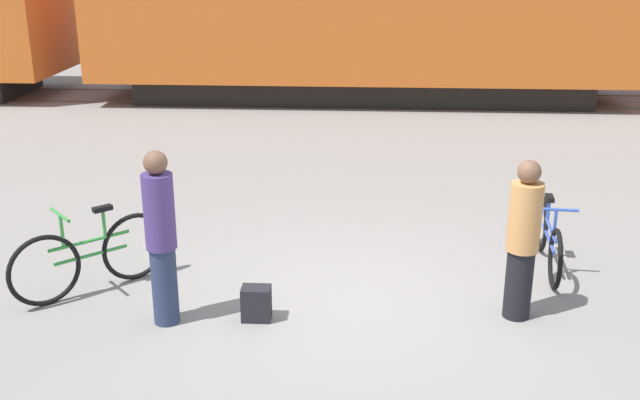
{
  "coord_description": "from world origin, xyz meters",
  "views": [
    {
      "loc": [
        0.09,
        -6.9,
        3.5
      ],
      "look_at": [
        -0.33,
        -0.05,
        1.1
      ],
      "focal_mm": 42.0,
      "sensor_mm": 36.0,
      "label": 1
    }
  ],
  "objects_px": {
    "backpack": "(256,303)",
    "person_in_tan": "(523,240)",
    "person_in_purple": "(161,237)",
    "bicycle_blue": "(548,239)",
    "bicycle_green": "(91,256)"
  },
  "relations": [
    {
      "from": "backpack",
      "to": "person_in_tan",
      "type": "bearing_deg",
      "value": 4.89
    },
    {
      "from": "person_in_tan",
      "to": "backpack",
      "type": "relative_size",
      "value": 4.68
    },
    {
      "from": "person_in_purple",
      "to": "person_in_tan",
      "type": "height_order",
      "value": "person_in_purple"
    },
    {
      "from": "bicycle_blue",
      "to": "backpack",
      "type": "distance_m",
      "value": 3.39
    },
    {
      "from": "bicycle_blue",
      "to": "person_in_tan",
      "type": "height_order",
      "value": "person_in_tan"
    },
    {
      "from": "bicycle_blue",
      "to": "person_in_purple",
      "type": "distance_m",
      "value": 4.25
    },
    {
      "from": "backpack",
      "to": "bicycle_green",
      "type": "bearing_deg",
      "value": 164.01
    },
    {
      "from": "bicycle_green",
      "to": "backpack",
      "type": "relative_size",
      "value": 3.84
    },
    {
      "from": "bicycle_green",
      "to": "backpack",
      "type": "distance_m",
      "value": 1.87
    },
    {
      "from": "bicycle_blue",
      "to": "bicycle_green",
      "type": "bearing_deg",
      "value": -169.62
    },
    {
      "from": "bicycle_blue",
      "to": "person_in_tan",
      "type": "distance_m",
      "value": 1.39
    },
    {
      "from": "person_in_tan",
      "to": "backpack",
      "type": "bearing_deg",
      "value": -39.56
    },
    {
      "from": "bicycle_blue",
      "to": "person_in_purple",
      "type": "bearing_deg",
      "value": -159.1
    },
    {
      "from": "person_in_tan",
      "to": "bicycle_green",
      "type": "bearing_deg",
      "value": -48.38
    },
    {
      "from": "person_in_purple",
      "to": "person_in_tan",
      "type": "distance_m",
      "value": 3.4
    }
  ]
}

